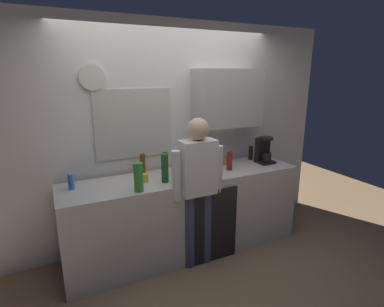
{
  "coord_description": "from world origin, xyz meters",
  "views": [
    {
      "loc": [
        -1.33,
        -2.58,
        2.02
      ],
      "look_at": [
        0.05,
        0.25,
        1.18
      ],
      "focal_mm": 28.26,
      "sensor_mm": 36.0,
      "label": 1
    }
  ],
  "objects_px": {
    "bottle_red_vinegar": "(229,161)",
    "dish_soap": "(71,181)",
    "bottle_olive_oil": "(165,162)",
    "cup_terracotta_mug": "(226,161)",
    "person_at_sink": "(198,182)",
    "coffee_maker": "(264,151)",
    "cup_yellow_cup": "(145,178)",
    "bottle_amber_beer": "(143,164)",
    "bottle_clear_soda": "(138,177)",
    "bottle_dark_sauce": "(251,153)",
    "bottle_green_wine": "(165,168)"
  },
  "relations": [
    {
      "from": "bottle_amber_beer",
      "to": "cup_yellow_cup",
      "type": "distance_m",
      "value": 0.26
    },
    {
      "from": "cup_yellow_cup",
      "to": "bottle_red_vinegar",
      "type": "bearing_deg",
      "value": -2.96
    },
    {
      "from": "bottle_amber_beer",
      "to": "bottle_green_wine",
      "type": "distance_m",
      "value": 0.37
    },
    {
      "from": "bottle_olive_oil",
      "to": "bottle_red_vinegar",
      "type": "xyz_separation_m",
      "value": [
        0.7,
        -0.23,
        -0.01
      ]
    },
    {
      "from": "bottle_clear_soda",
      "to": "cup_terracotta_mug",
      "type": "relative_size",
      "value": 3.04
    },
    {
      "from": "cup_yellow_cup",
      "to": "cup_terracotta_mug",
      "type": "xyz_separation_m",
      "value": [
        1.08,
        0.14,
        0.0
      ]
    },
    {
      "from": "bottle_green_wine",
      "to": "dish_soap",
      "type": "bearing_deg",
      "value": 166.44
    },
    {
      "from": "coffee_maker",
      "to": "bottle_olive_oil",
      "type": "relative_size",
      "value": 1.32
    },
    {
      "from": "bottle_clear_soda",
      "to": "cup_terracotta_mug",
      "type": "distance_m",
      "value": 1.27
    },
    {
      "from": "bottle_amber_beer",
      "to": "person_at_sink",
      "type": "bearing_deg",
      "value": -52.59
    },
    {
      "from": "bottle_amber_beer",
      "to": "bottle_red_vinegar",
      "type": "relative_size",
      "value": 1.05
    },
    {
      "from": "bottle_clear_soda",
      "to": "person_at_sink",
      "type": "xyz_separation_m",
      "value": [
        0.6,
        -0.07,
        -0.12
      ]
    },
    {
      "from": "coffee_maker",
      "to": "bottle_dark_sauce",
      "type": "height_order",
      "value": "coffee_maker"
    },
    {
      "from": "bottle_red_vinegar",
      "to": "bottle_dark_sauce",
      "type": "bearing_deg",
      "value": 26.66
    },
    {
      "from": "bottle_red_vinegar",
      "to": "dish_soap",
      "type": "xyz_separation_m",
      "value": [
        -1.71,
        0.17,
        -0.03
      ]
    },
    {
      "from": "coffee_maker",
      "to": "cup_yellow_cup",
      "type": "height_order",
      "value": "coffee_maker"
    },
    {
      "from": "person_at_sink",
      "to": "bottle_dark_sauce",
      "type": "bearing_deg",
      "value": 24.56
    },
    {
      "from": "cup_terracotta_mug",
      "to": "bottle_olive_oil",
      "type": "bearing_deg",
      "value": 177.36
    },
    {
      "from": "bottle_green_wine",
      "to": "bottle_red_vinegar",
      "type": "bearing_deg",
      "value": 3.45
    },
    {
      "from": "bottle_clear_soda",
      "to": "bottle_dark_sauce",
      "type": "xyz_separation_m",
      "value": [
        1.62,
        0.42,
        -0.05
      ]
    },
    {
      "from": "cup_terracotta_mug",
      "to": "person_at_sink",
      "type": "distance_m",
      "value": 0.75
    },
    {
      "from": "bottle_clear_soda",
      "to": "person_at_sink",
      "type": "relative_size",
      "value": 0.17
    },
    {
      "from": "coffee_maker",
      "to": "bottle_olive_oil",
      "type": "distance_m",
      "value": 1.27
    },
    {
      "from": "bottle_clear_soda",
      "to": "bottle_red_vinegar",
      "type": "xyz_separation_m",
      "value": [
        1.13,
        0.17,
        -0.03
      ]
    },
    {
      "from": "person_at_sink",
      "to": "bottle_olive_oil",
      "type": "bearing_deg",
      "value": 109.01
    },
    {
      "from": "bottle_olive_oil",
      "to": "cup_terracotta_mug",
      "type": "height_order",
      "value": "bottle_olive_oil"
    },
    {
      "from": "bottle_amber_beer",
      "to": "bottle_red_vinegar",
      "type": "xyz_separation_m",
      "value": [
        0.95,
        -0.3,
        -0.01
      ]
    },
    {
      "from": "bottle_red_vinegar",
      "to": "cup_terracotta_mug",
      "type": "relative_size",
      "value": 2.39
    },
    {
      "from": "cup_terracotta_mug",
      "to": "dish_soap",
      "type": "distance_m",
      "value": 1.78
    },
    {
      "from": "bottle_olive_oil",
      "to": "cup_terracotta_mug",
      "type": "relative_size",
      "value": 2.72
    },
    {
      "from": "dish_soap",
      "to": "person_at_sink",
      "type": "height_order",
      "value": "person_at_sink"
    },
    {
      "from": "coffee_maker",
      "to": "bottle_green_wine",
      "type": "bearing_deg",
      "value": -175.03
    },
    {
      "from": "bottle_olive_oil",
      "to": "bottle_red_vinegar",
      "type": "height_order",
      "value": "bottle_olive_oil"
    },
    {
      "from": "bottle_amber_beer",
      "to": "coffee_maker",
      "type": "bearing_deg",
      "value": -8.67
    },
    {
      "from": "bottle_clear_soda",
      "to": "cup_terracotta_mug",
      "type": "xyz_separation_m",
      "value": [
        1.21,
        0.37,
        -0.09
      ]
    },
    {
      "from": "bottle_dark_sauce",
      "to": "dish_soap",
      "type": "bearing_deg",
      "value": -177.94
    },
    {
      "from": "bottle_green_wine",
      "to": "person_at_sink",
      "type": "xyz_separation_m",
      "value": [
        0.28,
        -0.19,
        -0.13
      ]
    },
    {
      "from": "bottle_clear_soda",
      "to": "person_at_sink",
      "type": "distance_m",
      "value": 0.61
    },
    {
      "from": "coffee_maker",
      "to": "bottle_green_wine",
      "type": "relative_size",
      "value": 1.1
    },
    {
      "from": "coffee_maker",
      "to": "cup_yellow_cup",
      "type": "relative_size",
      "value": 3.88
    },
    {
      "from": "bottle_amber_beer",
      "to": "bottle_dark_sauce",
      "type": "bearing_deg",
      "value": -2.18
    },
    {
      "from": "coffee_maker",
      "to": "person_at_sink",
      "type": "bearing_deg",
      "value": -164.05
    },
    {
      "from": "bottle_clear_soda",
      "to": "dish_soap",
      "type": "relative_size",
      "value": 1.56
    },
    {
      "from": "bottle_clear_soda",
      "to": "bottle_green_wine",
      "type": "height_order",
      "value": "bottle_green_wine"
    },
    {
      "from": "cup_terracotta_mug",
      "to": "dish_soap",
      "type": "height_order",
      "value": "dish_soap"
    },
    {
      "from": "dish_soap",
      "to": "bottle_green_wine",
      "type": "bearing_deg",
      "value": -13.56
    },
    {
      "from": "bottle_olive_oil",
      "to": "cup_yellow_cup",
      "type": "relative_size",
      "value": 2.94
    },
    {
      "from": "bottle_olive_oil",
      "to": "dish_soap",
      "type": "bearing_deg",
      "value": -176.23
    },
    {
      "from": "bottle_green_wine",
      "to": "cup_yellow_cup",
      "type": "height_order",
      "value": "bottle_green_wine"
    },
    {
      "from": "bottle_dark_sauce",
      "to": "bottle_green_wine",
      "type": "distance_m",
      "value": 1.34
    }
  ]
}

